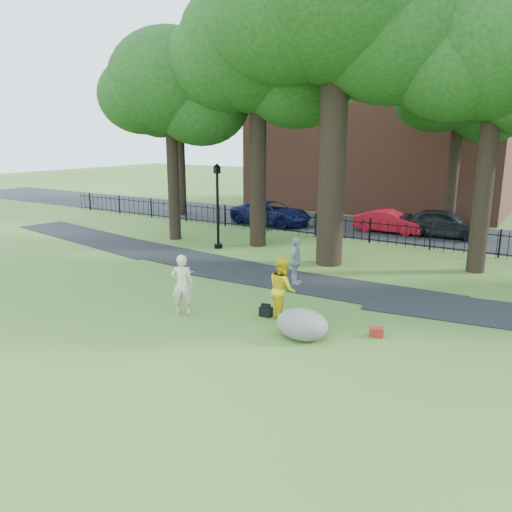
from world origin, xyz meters
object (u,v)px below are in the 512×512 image
Objects in this scene: big_tree at (342,5)px; lamppost at (218,207)px; woman at (182,284)px; man at (282,289)px; boulder at (302,322)px; red_sedan at (389,222)px.

big_tree is 10.06m from lamppost.
man is at bearing 173.80° from woman.
big_tree is at bearing 107.93° from boulder.
boulder is 11.50m from lamppost.
big_tree is 12.48m from red_sedan.
woman is 3.99m from boulder.
boulder is 0.36× the size of lamppost.
red_sedan is (5.78, 8.25, -1.36)m from lamppost.
lamppost is at bearing 137.77° from boulder.
woman is at bearing -175.99° from boulder.
boulder is 0.38× the size of red_sedan.
red_sedan reaches higher than boulder.
red_sedan is at bearing 99.49° from boulder.
red_sedan is (1.28, 16.19, -0.30)m from woman.
lamppost is 1.06× the size of red_sedan.
woman is at bearing 175.75° from red_sedan.
red_sedan is at bearing 73.42° from lamppost.
man reaches higher than red_sedan.
man is 9.96m from lamppost.
woman is 1.27× the size of boulder.
woman is 9.18m from lamppost.
lamppost is (-4.49, 7.93, 1.06)m from woman.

